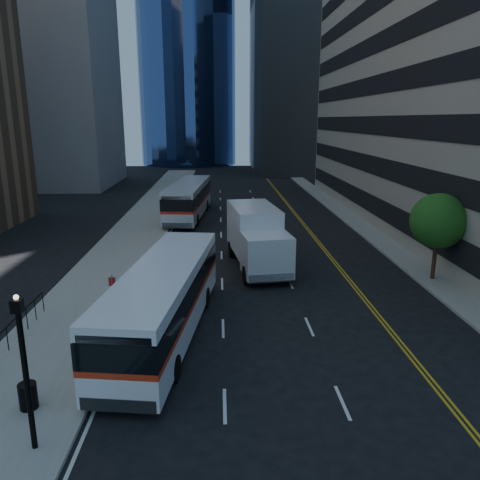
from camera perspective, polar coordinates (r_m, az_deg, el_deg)
The scene contains 10 objects.
ground at distance 20.42m, azimuth 8.10°, elevation -12.82°, with size 160.00×160.00×0.00m, color black.
sidewalk_west at distance 44.34m, azimuth -11.44°, elevation 2.17°, with size 5.00×90.00×0.15m, color gray.
sidewalk_east at distance 45.57m, azimuth 13.58°, elevation 2.39°, with size 2.00×90.00×0.15m, color gray.
midrise_west at distance 74.40m, azimuth -23.09°, elevation 19.73°, with size 18.00×18.00×35.00m, color gray.
street_tree at distance 29.28m, azimuth 23.03°, elevation 2.15°, with size 3.20×3.20×5.10m.
lamp_post at distance 14.56m, azimuth -24.75°, elevation -13.88°, with size 0.28×0.28×4.56m.
bus_front at distance 20.82m, azimuth -9.16°, elevation -7.01°, with size 4.36×12.70×3.21m.
bus_rear at distance 45.96m, azimuth -6.27°, elevation 5.04°, with size 4.03×13.24×3.36m.
box_truck at distance 29.93m, azimuth 2.06°, elevation 0.38°, with size 3.73×8.30×3.84m.
trash_can at distance 17.47m, azimuth -24.42°, elevation -16.92°, with size 0.58×0.58×0.88m, color black.
Camera 1 is at (-3.60, -17.81, 9.32)m, focal length 35.00 mm.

